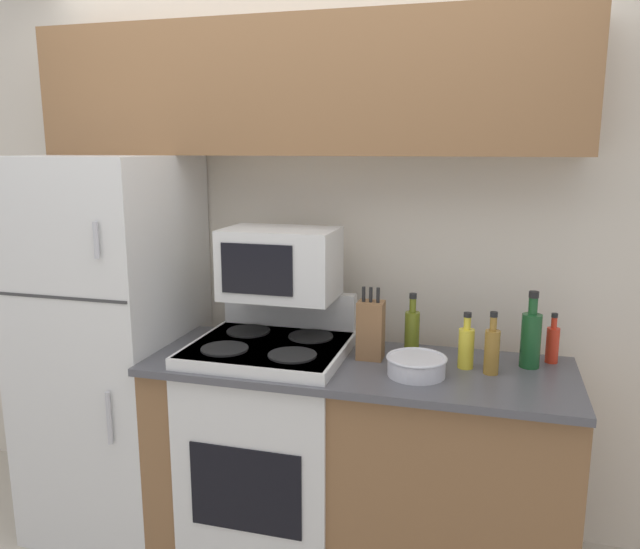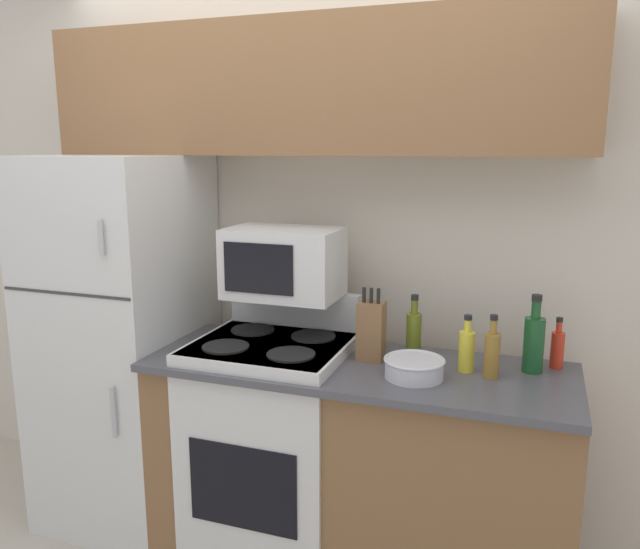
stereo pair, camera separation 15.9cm
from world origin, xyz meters
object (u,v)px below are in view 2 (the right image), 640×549
at_px(knife_block, 371,331).
at_px(bottle_olive_oil, 414,333).
at_px(microwave, 284,263).
at_px(bottle_vinegar, 492,353).
at_px(refrigerator, 124,341).
at_px(stove, 273,446).
at_px(bowl, 414,367).
at_px(bottle_cooking_spray, 467,349).
at_px(bottle_hot_sauce, 557,348).
at_px(bottle_wine_green, 534,342).

distance_m(knife_block, bottle_olive_oil, 0.18).
distance_m(microwave, bottle_vinegar, 0.92).
bearing_deg(refrigerator, knife_block, -0.95).
distance_m(stove, bowl, 0.77).
height_order(microwave, bottle_cooking_spray, microwave).
bearing_deg(refrigerator, bowl, -6.58).
distance_m(microwave, bottle_hot_sauce, 1.14).
height_order(refrigerator, microwave, refrigerator).
distance_m(stove, bottle_vinegar, 1.02).
distance_m(stove, knife_block, 0.68).
distance_m(stove, microwave, 0.78).
height_order(knife_block, bowl, knife_block).
relative_size(refrigerator, microwave, 3.64).
xyz_separation_m(refrigerator, bottle_wine_green, (1.81, 0.05, 0.17)).
distance_m(stove, bottle_olive_oil, 0.78).
relative_size(stove, bowl, 4.94).
bearing_deg(bottle_hot_sauce, bottle_wine_green, -138.11).
bearing_deg(bottle_cooking_spray, bottle_wine_green, 17.93).
bearing_deg(stove, bowl, -7.57).
height_order(stove, bowl, stove).
relative_size(microwave, bottle_vinegar, 1.96).
relative_size(bottle_vinegar, bottle_cooking_spray, 1.09).
height_order(stove, bottle_wine_green, bottle_wine_green).
relative_size(refrigerator, stove, 1.53).
xyz_separation_m(stove, bowl, (0.61, -0.08, 0.46)).
distance_m(refrigerator, bottle_olive_oil, 1.36).
xyz_separation_m(bottle_hot_sauce, bottle_cooking_spray, (-0.32, -0.16, 0.01)).
relative_size(refrigerator, bottle_wine_green, 5.71).
bearing_deg(bottle_hot_sauce, stove, -169.37).
distance_m(refrigerator, bottle_hot_sauce, 1.91).
xyz_separation_m(stove, bottle_vinegar, (0.88, 0.01, 0.51)).
distance_m(microwave, bottle_olive_oil, 0.61).
bearing_deg(knife_block, microwave, 170.98).
relative_size(knife_block, bottle_vinegar, 1.23).
bearing_deg(stove, bottle_wine_green, 7.25).
bearing_deg(knife_block, bottle_cooking_spray, -1.10).
height_order(microwave, knife_block, microwave).
bearing_deg(bottle_olive_oil, bottle_cooking_spray, -22.41).
bearing_deg(bottle_olive_oil, bottle_wine_green, -1.72).
bearing_deg(microwave, refrigerator, -176.85).
bearing_deg(stove, bottle_vinegar, 0.86).
bearing_deg(stove, bottle_hot_sauce, 10.63).
distance_m(microwave, knife_block, 0.47).
height_order(microwave, bottle_olive_oil, microwave).
height_order(knife_block, bottle_wine_green, bottle_wine_green).
xyz_separation_m(microwave, bottle_vinegar, (0.87, -0.11, -0.26)).
xyz_separation_m(microwave, bowl, (0.60, -0.21, -0.32)).
bearing_deg(bottle_wine_green, bottle_cooking_spray, -162.07).
relative_size(stove, bottle_olive_oil, 4.31).
bearing_deg(bottle_vinegar, refrigerator, 177.71).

